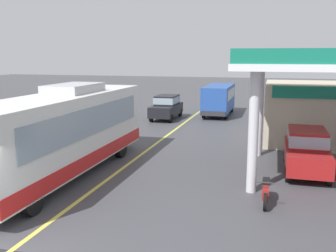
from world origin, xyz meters
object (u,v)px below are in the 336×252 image
Objects in this scene: pedestrian_near_pump at (310,151)px; car_trailing_behind_bus at (167,106)px; motorcycle_parked_forecourt at (266,191)px; minibus_opposing_lane at (219,97)px; coach_bus_main at (64,134)px; car_at_pump at (307,148)px.

pedestrian_near_pump is 0.40× the size of car_trailing_behind_bus.
minibus_opposing_lane is at bearing 102.63° from motorcycle_parked_forecourt.
coach_bus_main is 18.42m from minibus_opposing_lane.
coach_bus_main is at bearing -90.62° from car_trailing_behind_bus.
minibus_opposing_lane is (-5.81, 14.92, 0.46)m from car_at_pump.
pedestrian_near_pump reaches higher than motorcycle_parked_forecourt.
pedestrian_near_pump is (5.94, -14.99, -0.54)m from minibus_opposing_lane.
motorcycle_parked_forecourt is (-1.55, -4.12, -0.57)m from car_at_pump.
coach_bus_main reaches higher than minibus_opposing_lane.
car_at_pump and car_trailing_behind_bus have the same top height.
minibus_opposing_lane is 3.41× the size of motorcycle_parked_forecourt.
car_at_pump is at bearing 17.93° from coach_bus_main.
car_trailing_behind_bus is at bearing 89.38° from coach_bus_main.
coach_bus_main is 1.80× the size of minibus_opposing_lane.
car_at_pump reaches higher than pedestrian_near_pump.
car_at_pump is 2.53× the size of pedestrian_near_pump.
coach_bus_main is 14.98m from car_trailing_behind_bus.
coach_bus_main is 2.63× the size of car_at_pump.
motorcycle_parked_forecourt is (4.26, -19.03, -1.03)m from minibus_opposing_lane.
car_trailing_behind_bus is at bearing 116.31° from motorcycle_parked_forecourt.
pedestrian_near_pump is (1.68, 4.04, 0.49)m from motorcycle_parked_forecourt.
pedestrian_near_pump is at bearing -28.82° from car_at_pump.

